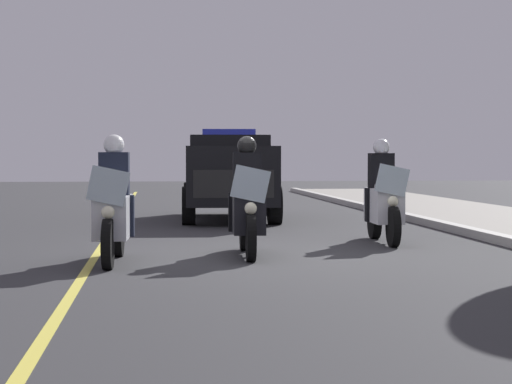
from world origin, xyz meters
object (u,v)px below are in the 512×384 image
object	(u,v)px
police_motorcycle_trailing	(383,200)
police_suv	(229,172)
police_motorcycle_lead_right	(248,207)
police_motorcycle_lead_left	(113,211)

from	to	relation	value
police_motorcycle_trailing	police_suv	size ratio (longest dim) A/B	0.43
police_suv	police_motorcycle_lead_right	bearing A→B (deg)	-2.48
police_motorcycle_lead_left	police_motorcycle_trailing	bearing A→B (deg)	119.01
police_motorcycle_trailing	police_motorcycle_lead_left	bearing A→B (deg)	-60.99
police_motorcycle_lead_right	police_suv	distance (m)	7.57
police_suv	police_motorcycle_lead_left	bearing A→B (deg)	-15.00
police_motorcycle_trailing	police_suv	world-z (taller)	police_suv
police_motorcycle_lead_right	police_motorcycle_trailing	size ratio (longest dim) A/B	1.00
police_motorcycle_lead_left	police_motorcycle_trailing	world-z (taller)	same
police_motorcycle_lead_right	police_suv	world-z (taller)	police_suv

